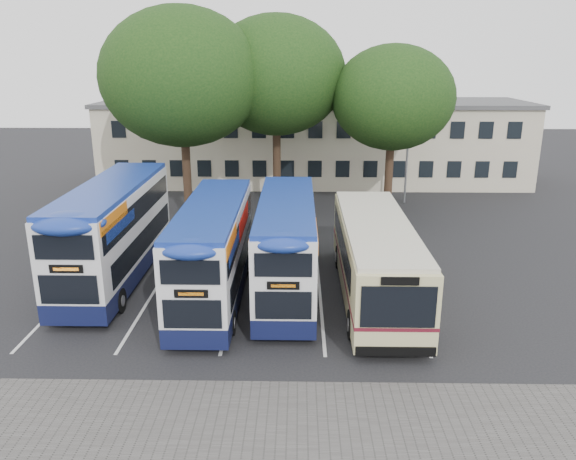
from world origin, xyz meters
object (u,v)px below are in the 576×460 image
Objects in this scene: lamp_post at (409,127)px; tree_right at (393,98)px; tree_left at (182,77)px; bus_single at (375,254)px; bus_dd_mid at (213,247)px; bus_dd_left at (114,228)px; tree_mid at (276,76)px; bus_dd_right at (286,242)px.

lamp_post is 0.89× the size of tree_right.
tree_left reaches higher than bus_single.
bus_single is at bearing 3.15° from bus_dd_mid.
lamp_post is 19.21m from bus_dd_mid.
bus_single is (11.16, -1.62, -0.55)m from bus_dd_left.
tree_right is 1.07× the size of bus_dd_mid.
tree_mid is at bearing 24.50° from tree_left.
tree_right reaches higher than bus_dd_left.
bus_single is at bearing -8.25° from bus_dd_left.
tree_mid is at bearing 168.03° from tree_right.
tree_left reaches higher than tree_mid.
tree_left is 16.54m from bus_single.
tree_left reaches higher than bus_dd_left.
lamp_post is at bearing 63.08° from bus_dd_right.
bus_single is (-2.41, -12.52, -5.31)m from tree_right.
bus_dd_right is (-6.03, -12.17, -4.95)m from tree_right.
lamp_post is at bearing 42.27° from bus_dd_left.
tree_left is (-13.90, -3.85, 3.25)m from lamp_post.
lamp_post is 14.78m from tree_left.
lamp_post is 3.90m from tree_right.
bus_dd_mid is (-10.57, -15.78, -2.89)m from lamp_post.
tree_left reaches higher than bus_dd_mid.
tree_mid is at bearing -170.54° from lamp_post.
tree_left reaches higher than lamp_post.
lamp_post reaches higher than bus_dd_right.
lamp_post reaches higher than bus_single.
lamp_post is at bearing 56.20° from bus_dd_mid.
tree_left is at bearing 130.47° from bus_single.
tree_mid is at bearing 107.98° from bus_single.
bus_single is at bearing -49.53° from tree_left.
lamp_post is 16.27m from bus_single.
bus_dd_mid is 3.00m from bus_dd_right.
tree_left is 14.23m from bus_dd_right.
bus_dd_mid is at bearing -97.92° from tree_mid.
tree_left is 1.03× the size of tree_mid.
bus_dd_mid is 6.56m from bus_single.
tree_mid is at bearing 82.08° from bus_dd_mid.
tree_right reaches higher than bus_single.
bus_dd_right is (6.24, -11.21, -6.15)m from tree_left.
bus_dd_right is at bearing -86.15° from tree_mid.
tree_right is at bearing 79.12° from bus_single.
bus_dd_left is 1.08× the size of bus_dd_mid.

